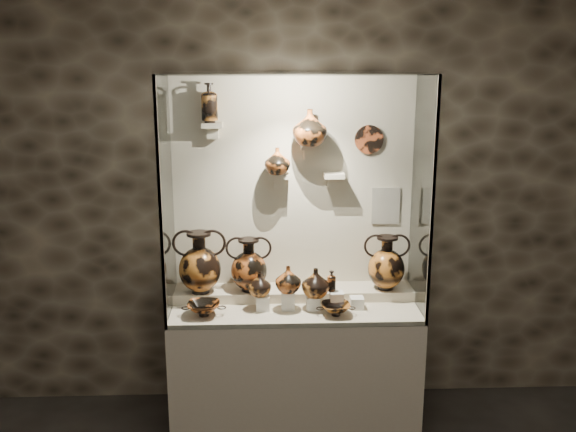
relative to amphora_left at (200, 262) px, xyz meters
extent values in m
cube|color=#2B231B|center=(0.65, 0.21, 0.48)|extent=(5.00, 0.02, 3.20)
cube|color=beige|center=(0.65, -0.11, -0.72)|extent=(1.70, 0.60, 0.80)
cube|color=beige|center=(0.65, -0.11, -0.30)|extent=(1.68, 0.58, 0.03)
cube|color=beige|center=(0.65, 0.06, -0.27)|extent=(1.70, 0.25, 0.10)
cube|color=beige|center=(0.65, 0.20, 0.48)|extent=(1.70, 0.03, 1.60)
cube|color=white|center=(0.65, -0.41, 0.48)|extent=(1.70, 0.01, 1.60)
cube|color=white|center=(-0.19, -0.11, 0.48)|extent=(0.01, 0.60, 1.60)
cube|color=white|center=(1.50, -0.11, 0.48)|extent=(0.01, 0.60, 1.60)
cube|color=white|center=(0.65, -0.11, 1.28)|extent=(1.70, 0.60, 0.01)
cube|color=gray|center=(-0.19, -0.40, 0.48)|extent=(0.02, 0.02, 1.60)
cube|color=gray|center=(1.49, -0.40, 0.48)|extent=(0.02, 0.02, 1.60)
cube|color=white|center=(0.43, -0.16, -0.24)|extent=(0.09, 0.09, 0.10)
cube|color=white|center=(0.60, -0.16, -0.22)|extent=(0.09, 0.09, 0.13)
cube|color=white|center=(0.77, -0.16, -0.24)|extent=(0.09, 0.09, 0.09)
cube|color=white|center=(0.93, -0.16, -0.23)|extent=(0.09, 0.09, 0.12)
cube|color=white|center=(1.07, -0.16, -0.25)|extent=(0.09, 0.09, 0.08)
cube|color=beige|center=(0.10, 0.13, 0.93)|extent=(0.14, 0.12, 0.04)
cube|color=beige|center=(0.55, 0.13, 0.58)|extent=(0.14, 0.12, 0.04)
cube|color=beige|center=(0.75, 0.13, 0.78)|extent=(0.10, 0.12, 0.04)
cube|color=beige|center=(0.93, 0.13, 0.58)|extent=(0.14, 0.12, 0.04)
imported|color=#A45C1F|center=(0.41, -0.16, -0.11)|extent=(0.18, 0.18, 0.16)
imported|color=#A74E1D|center=(0.61, -0.18, -0.07)|extent=(0.22, 0.22, 0.18)
imported|color=#A45C1F|center=(0.79, -0.17, -0.10)|extent=(0.21, 0.21, 0.20)
imported|color=#A74E1D|center=(0.54, 0.09, 0.69)|extent=(0.22, 0.22, 0.18)
imported|color=#A74E1D|center=(0.76, 0.06, 0.92)|extent=(0.27, 0.27, 0.24)
cylinder|color=#B74C24|center=(1.18, 0.17, 0.82)|extent=(0.20, 0.02, 0.20)
cube|color=beige|center=(1.32, 0.18, 0.35)|extent=(0.20, 0.01, 0.27)
camera|label=1|loc=(0.45, -4.24, 1.38)|focal=40.00mm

